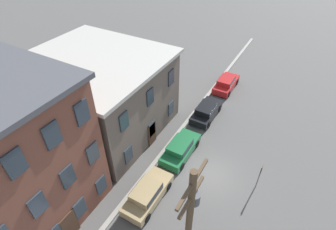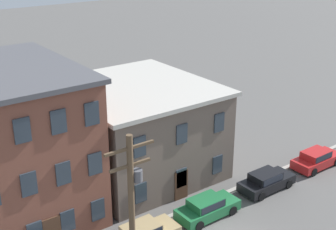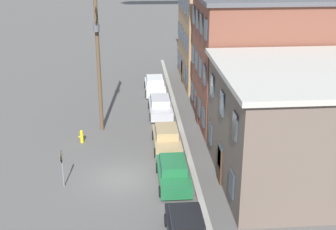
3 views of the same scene
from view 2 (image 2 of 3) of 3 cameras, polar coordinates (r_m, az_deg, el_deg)
kerb_strip at (r=32.32m, az=2.12°, el=-11.52°), size 56.00×0.36×0.16m
apartment_midblock at (r=32.03m, az=-18.57°, el=-3.10°), size 8.63×11.81×9.90m
apartment_far at (r=36.13m, az=-3.75°, el=-1.66°), size 10.61×11.48×6.99m
car_green at (r=31.51m, az=4.78°, el=-11.10°), size 4.40×1.92×1.43m
car_black at (r=35.16m, az=11.88°, el=-7.81°), size 4.40×1.92×1.43m
car_red at (r=39.39m, az=17.63°, el=-5.06°), size 4.40×1.92×1.43m
utility_pole at (r=21.41m, az=-4.31°, el=-13.11°), size 2.40×0.44×9.89m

